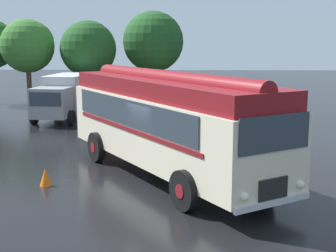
{
  "coord_description": "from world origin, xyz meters",
  "views": [
    {
      "loc": [
        0.59,
        -14.57,
        4.38
      ],
      "look_at": [
        0.03,
        1.99,
        1.4
      ],
      "focal_mm": 50.0,
      "sensor_mm": 36.0,
      "label": 1
    }
  ],
  "objects_px": {
    "car_mid_left": "(165,102)",
    "traffic_cone": "(45,177)",
    "vintage_bus": "(167,119)",
    "box_van": "(65,95)",
    "car_near_left": "(116,104)"
  },
  "relations": [
    {
      "from": "vintage_bus",
      "to": "car_mid_left",
      "type": "xyz_separation_m",
      "value": [
        -0.57,
        12.63,
        -1.05
      ]
    },
    {
      "from": "car_near_left",
      "to": "traffic_cone",
      "type": "bearing_deg",
      "value": -91.49
    },
    {
      "from": "car_near_left",
      "to": "car_mid_left",
      "type": "xyz_separation_m",
      "value": [
        2.8,
        0.89,
        0.0
      ]
    },
    {
      "from": "car_near_left",
      "to": "box_van",
      "type": "relative_size",
      "value": 0.74
    },
    {
      "from": "vintage_bus",
      "to": "car_mid_left",
      "type": "bearing_deg",
      "value": 92.58
    },
    {
      "from": "vintage_bus",
      "to": "car_mid_left",
      "type": "relative_size",
      "value": 2.27
    },
    {
      "from": "car_near_left",
      "to": "car_mid_left",
      "type": "bearing_deg",
      "value": 17.56
    },
    {
      "from": "car_mid_left",
      "to": "box_van",
      "type": "xyz_separation_m",
      "value": [
        -5.71,
        -1.01,
        0.52
      ]
    },
    {
      "from": "car_mid_left",
      "to": "traffic_cone",
      "type": "xyz_separation_m",
      "value": [
        -3.14,
        -13.89,
        -0.57
      ]
    },
    {
      "from": "vintage_bus",
      "to": "traffic_cone",
      "type": "xyz_separation_m",
      "value": [
        -3.71,
        -1.27,
        -1.62
      ]
    },
    {
      "from": "car_mid_left",
      "to": "traffic_cone",
      "type": "height_order",
      "value": "car_mid_left"
    },
    {
      "from": "vintage_bus",
      "to": "car_near_left",
      "type": "height_order",
      "value": "vintage_bus"
    },
    {
      "from": "car_mid_left",
      "to": "box_van",
      "type": "bearing_deg",
      "value": -169.98
    },
    {
      "from": "vintage_bus",
      "to": "box_van",
      "type": "distance_m",
      "value": 13.22
    },
    {
      "from": "vintage_bus",
      "to": "car_near_left",
      "type": "relative_size",
      "value": 2.23
    }
  ]
}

